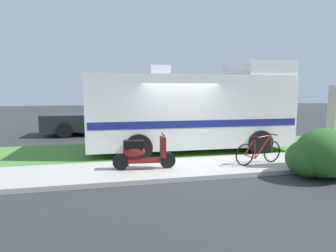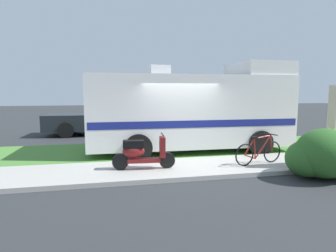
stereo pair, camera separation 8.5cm
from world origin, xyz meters
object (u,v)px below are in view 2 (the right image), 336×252
Objects in this scene: scooter at (141,153)px; bicycle at (259,152)px; pickup_truck_near at (113,116)px; motorhome_rv at (192,110)px.

scooter reaches higher than bicycle.
bicycle is at bearing -3.09° from scooter.
motorhome_rv is at bearing -60.11° from pickup_truck_near.
bicycle is 0.29× the size of pickup_truck_near.
motorhome_rv reaches higher than pickup_truck_near.
motorhome_rv is 4.24× the size of scooter.
motorhome_rv reaches higher than scooter.
bicycle is 8.71m from pickup_truck_near.
motorhome_rv is 1.28× the size of pickup_truck_near.
motorhome_rv is 4.44× the size of bicycle.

